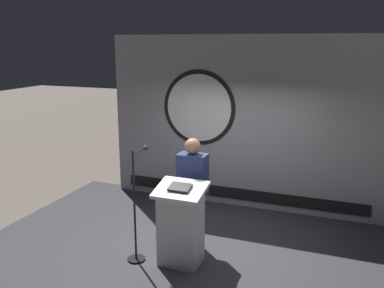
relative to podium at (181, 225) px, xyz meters
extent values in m
plane|color=#6B6056|center=(0.18, 0.44, -0.84)|extent=(40.00, 40.00, 0.00)
cube|color=#333338|center=(0.18, 0.44, -0.69)|extent=(6.40, 4.00, 0.30)
cube|color=#9E9EA3|center=(0.18, 2.29, 0.95)|extent=(4.84, 0.10, 2.98)
cylinder|color=black|center=(-0.59, 2.23, 1.18)|extent=(1.33, 0.02, 1.33)
cylinder|color=white|center=(-0.59, 2.23, 1.18)|extent=(1.19, 0.02, 1.19)
cube|color=black|center=(0.18, 2.23, -0.32)|extent=(4.36, 0.02, 0.20)
cube|color=silver|center=(0.00, 0.00, -0.04)|extent=(0.52, 0.40, 0.99)
cube|color=silver|center=(0.00, 0.00, 0.48)|extent=(0.64, 0.50, 0.16)
cube|color=black|center=(0.00, -0.02, 0.53)|extent=(0.28, 0.20, 0.07)
cylinder|color=black|center=(-0.02, 0.48, -0.14)|extent=(0.26, 0.26, 0.79)
cube|color=navy|center=(-0.02, 0.48, 0.54)|extent=(0.40, 0.24, 0.59)
sphere|color=#997051|center=(-0.02, 0.48, 0.95)|extent=(0.22, 0.22, 0.22)
cylinder|color=black|center=(-0.59, -0.15, -0.52)|extent=(0.24, 0.24, 0.02)
cylinder|color=black|center=(-0.59, -0.15, 0.23)|extent=(0.03, 0.03, 1.52)
cylinder|color=black|center=(-0.59, 0.03, 0.94)|extent=(0.02, 0.35, 0.02)
sphere|color=#262626|center=(-0.59, 0.20, 0.94)|extent=(0.07, 0.07, 0.07)
camera|label=1|loc=(1.98, -4.66, 2.32)|focal=39.48mm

